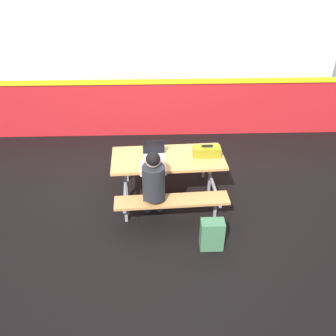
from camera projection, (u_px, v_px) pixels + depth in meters
name	position (u px, v px, depth m)	size (l,w,h in m)	color
ground_plane	(162.00, 198.00, 5.47)	(10.00, 10.00, 0.02)	black
accent_backdrop	(159.00, 76.00, 6.64)	(8.00, 0.14, 2.60)	red
picnic_table_main	(168.00, 167.00, 5.16)	(1.69, 1.63, 0.74)	tan
student_nearer	(153.00, 182.00, 4.60)	(0.37, 0.53, 1.21)	#2D2D38
laptop_silver	(154.00, 154.00, 5.06)	(0.33, 0.24, 0.22)	silver
toolbox_grey	(207.00, 151.00, 5.07)	(0.40, 0.18, 0.18)	olive
backpack_dark	(212.00, 234.00, 4.46)	(0.30, 0.22, 0.44)	#3F724C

